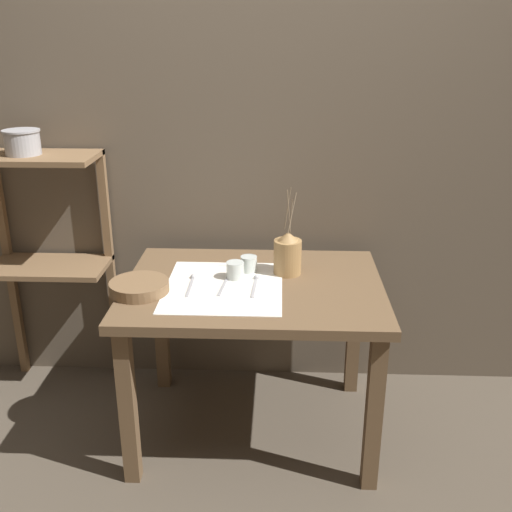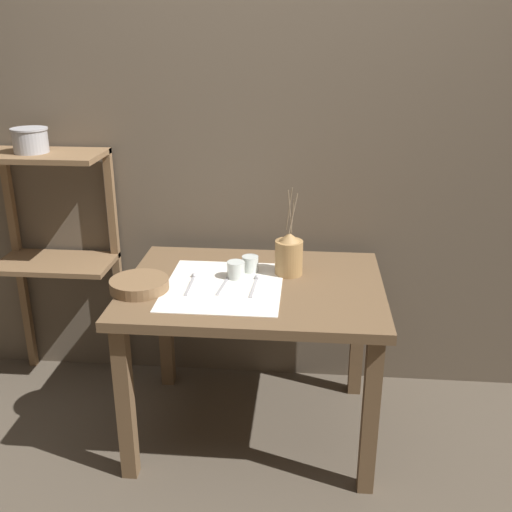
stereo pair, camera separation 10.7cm
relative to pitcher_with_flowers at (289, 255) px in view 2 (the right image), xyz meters
The scene contains 13 objects.
ground_plane 0.81m from the pitcher_with_flowers, 140.46° to the right, with size 12.00×12.00×0.00m, color brown.
stone_wall_back 0.58m from the pitcher_with_flowers, 109.23° to the left, with size 7.00×0.06×2.40m.
wooden_table 0.26m from the pitcher_with_flowers, 140.46° to the right, with size 1.05×0.79×0.71m.
wooden_shelf_unit 1.13m from the pitcher_with_flowers, 168.18° to the left, with size 0.54×0.30×1.17m.
linen_cloth 0.31m from the pitcher_with_flowers, 148.92° to the right, with size 0.47×0.52×0.00m.
pitcher_with_flowers is the anchor object (origin of this frame).
wooden_bowl 0.63m from the pitcher_with_flowers, 159.41° to the right, with size 0.23×0.23×0.05m.
glass_tumbler_near 0.23m from the pitcher_with_flowers, 162.76° to the right, with size 0.07×0.07×0.07m.
glass_tumbler_far 0.17m from the pitcher_with_flowers, behind, with size 0.07×0.07×0.07m.
spoon_inner 0.41m from the pitcher_with_flowers, 163.92° to the right, with size 0.02×0.20×0.02m.
fork_inner 0.31m from the pitcher_with_flowers, 148.72° to the right, with size 0.03×0.19×0.00m.
spoon_outer 0.19m from the pitcher_with_flowers, 140.12° to the right, with size 0.03×0.20×0.02m.
metal_pot_large 1.24m from the pitcher_with_flowers, behind, with size 0.16×0.16×0.11m.
Camera 2 is at (0.21, -2.23, 1.68)m, focal length 42.00 mm.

